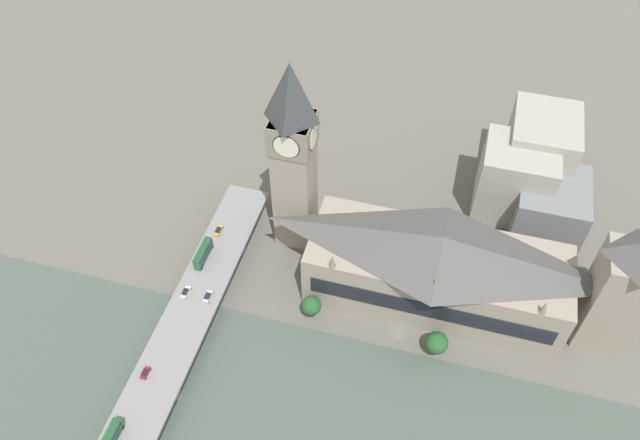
{
  "coord_description": "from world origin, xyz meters",
  "views": [
    {
      "loc": [
        -107.04,
        -3.68,
        173.94
      ],
      "look_at": [
        22.89,
        32.14,
        20.23
      ],
      "focal_mm": 35.0,
      "sensor_mm": 36.0,
      "label": 1
    }
  ],
  "objects_px": {
    "road_bridge": "(156,384)",
    "double_decker_bus_mid": "(109,440)",
    "clock_tower": "(293,156)",
    "double_decker_bus_lead": "(203,253)",
    "car_southbound_mid": "(218,230)",
    "victoria_tower": "(620,291)",
    "car_northbound_lead": "(186,292)",
    "car_northbound_tail": "(208,296)",
    "parliament_hall": "(437,268)",
    "car_northbound_mid": "(145,373)"
  },
  "relations": [
    {
      "from": "double_decker_bus_lead",
      "to": "car_northbound_lead",
      "type": "bearing_deg",
      "value": 179.37
    },
    {
      "from": "car_northbound_lead",
      "to": "car_southbound_mid",
      "type": "distance_m",
      "value": 27.27
    },
    {
      "from": "double_decker_bus_mid",
      "to": "road_bridge",
      "type": "bearing_deg",
      "value": -9.96
    },
    {
      "from": "car_northbound_tail",
      "to": "car_southbound_mid",
      "type": "relative_size",
      "value": 0.95
    },
    {
      "from": "parliament_hall",
      "to": "road_bridge",
      "type": "distance_m",
      "value": 92.66
    },
    {
      "from": "parliament_hall",
      "to": "double_decker_bus_lead",
      "type": "relative_size",
      "value": 7.17
    },
    {
      "from": "parliament_hall",
      "to": "victoria_tower",
      "type": "height_order",
      "value": "victoria_tower"
    },
    {
      "from": "car_northbound_tail",
      "to": "car_northbound_lead",
      "type": "bearing_deg",
      "value": 92.52
    },
    {
      "from": "car_southbound_mid",
      "to": "car_northbound_lead",
      "type": "bearing_deg",
      "value": 178.66
    },
    {
      "from": "car_northbound_mid",
      "to": "car_southbound_mid",
      "type": "relative_size",
      "value": 0.83
    },
    {
      "from": "parliament_hall",
      "to": "car_northbound_mid",
      "type": "bearing_deg",
      "value": 125.42
    },
    {
      "from": "clock_tower",
      "to": "car_southbound_mid",
      "type": "bearing_deg",
      "value": 113.83
    },
    {
      "from": "parliament_hall",
      "to": "car_southbound_mid",
      "type": "height_order",
      "value": "parliament_hall"
    },
    {
      "from": "double_decker_bus_mid",
      "to": "car_northbound_lead",
      "type": "bearing_deg",
      "value": 0.45
    },
    {
      "from": "road_bridge",
      "to": "car_northbound_tail",
      "type": "height_order",
      "value": "car_northbound_tail"
    },
    {
      "from": "road_bridge",
      "to": "double_decker_bus_mid",
      "type": "bearing_deg",
      "value": 170.04
    },
    {
      "from": "parliament_hall",
      "to": "car_northbound_lead",
      "type": "xyz_separation_m",
      "value": [
        -25.01,
        76.91,
        -7.94
      ]
    },
    {
      "from": "clock_tower",
      "to": "double_decker_bus_lead",
      "type": "bearing_deg",
      "value": 132.27
    },
    {
      "from": "double_decker_bus_mid",
      "to": "car_southbound_mid",
      "type": "relative_size",
      "value": 2.36
    },
    {
      "from": "double_decker_bus_lead",
      "to": "car_northbound_tail",
      "type": "bearing_deg",
      "value": -153.21
    },
    {
      "from": "victoria_tower",
      "to": "car_northbound_tail",
      "type": "distance_m",
      "value": 125.51
    },
    {
      "from": "double_decker_bus_lead",
      "to": "car_northbound_lead",
      "type": "height_order",
      "value": "double_decker_bus_lead"
    },
    {
      "from": "victoria_tower",
      "to": "car_northbound_lead",
      "type": "relative_size",
      "value": 10.32
    },
    {
      "from": "car_southbound_mid",
      "to": "victoria_tower",
      "type": "bearing_deg",
      "value": -90.97
    },
    {
      "from": "road_bridge",
      "to": "double_decker_bus_mid",
      "type": "distance_m",
      "value": 20.45
    },
    {
      "from": "clock_tower",
      "to": "double_decker_bus_mid",
      "type": "height_order",
      "value": "clock_tower"
    },
    {
      "from": "parliament_hall",
      "to": "road_bridge",
      "type": "relative_size",
      "value": 0.5
    },
    {
      "from": "double_decker_bus_mid",
      "to": "car_northbound_lead",
      "type": "xyz_separation_m",
      "value": [
        50.98,
        0.4,
        -1.92
      ]
    },
    {
      "from": "victoria_tower",
      "to": "car_northbound_tail",
      "type": "xyz_separation_m",
      "value": [
        -24.73,
        122.05,
        -15.66
      ]
    },
    {
      "from": "car_northbound_tail",
      "to": "car_southbound_mid",
      "type": "xyz_separation_m",
      "value": [
        26.93,
        6.97,
        0.04
      ]
    },
    {
      "from": "victoria_tower",
      "to": "double_decker_bus_lead",
      "type": "height_order",
      "value": "victoria_tower"
    },
    {
      "from": "clock_tower",
      "to": "road_bridge",
      "type": "bearing_deg",
      "value": 162.48
    },
    {
      "from": "clock_tower",
      "to": "road_bridge",
      "type": "xyz_separation_m",
      "value": [
        -69.57,
        21.96,
        -33.78
      ]
    },
    {
      "from": "parliament_hall",
      "to": "double_decker_bus_mid",
      "type": "bearing_deg",
      "value": 134.81
    },
    {
      "from": "clock_tower",
      "to": "car_northbound_lead",
      "type": "relative_size",
      "value": 15.39
    },
    {
      "from": "parliament_hall",
      "to": "clock_tower",
      "type": "distance_m",
      "value": 58.01
    },
    {
      "from": "clock_tower",
      "to": "car_northbound_tail",
      "type": "xyz_separation_m",
      "value": [
        -38.06,
        18.24,
        -31.95
      ]
    },
    {
      "from": "double_decker_bus_lead",
      "to": "road_bridge",
      "type": "bearing_deg",
      "value": -175.41
    },
    {
      "from": "double_decker_bus_lead",
      "to": "car_northbound_lead",
      "type": "relative_size",
      "value": 2.38
    },
    {
      "from": "road_bridge",
      "to": "car_northbound_tail",
      "type": "distance_m",
      "value": 31.79
    },
    {
      "from": "parliament_hall",
      "to": "car_northbound_mid",
      "type": "xyz_separation_m",
      "value": [
        -54.61,
        76.79,
        -7.92
      ]
    },
    {
      "from": "double_decker_bus_lead",
      "to": "car_northbound_lead",
      "type": "xyz_separation_m",
      "value": [
        -15.06,
        0.17,
        -2.05
      ]
    },
    {
      "from": "victoria_tower",
      "to": "car_northbound_tail",
      "type": "height_order",
      "value": "victoria_tower"
    },
    {
      "from": "road_bridge",
      "to": "double_decker_bus_lead",
      "type": "height_order",
      "value": "double_decker_bus_lead"
    },
    {
      "from": "double_decker_bus_mid",
      "to": "car_northbound_tail",
      "type": "bearing_deg",
      "value": -7.99
    },
    {
      "from": "road_bridge",
      "to": "double_decker_bus_lead",
      "type": "bearing_deg",
      "value": 4.59
    },
    {
      "from": "victoria_tower",
      "to": "road_bridge",
      "type": "xyz_separation_m",
      "value": [
        -56.25,
        125.77,
        -17.49
      ]
    },
    {
      "from": "road_bridge",
      "to": "car_northbound_mid",
      "type": "bearing_deg",
      "value": 67.17
    },
    {
      "from": "victoria_tower",
      "to": "car_northbound_lead",
      "type": "distance_m",
      "value": 132.98
    },
    {
      "from": "double_decker_bus_mid",
      "to": "victoria_tower",
      "type": "bearing_deg",
      "value": -59.53
    }
  ]
}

